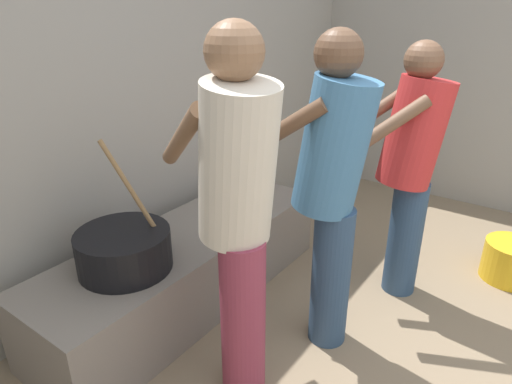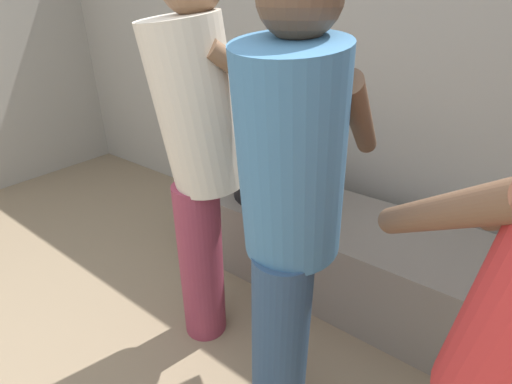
{
  "view_description": "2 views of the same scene",
  "coord_description": "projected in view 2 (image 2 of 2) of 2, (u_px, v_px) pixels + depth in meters",
  "views": [
    {
      "loc": [
        -1.45,
        0.2,
        1.68
      ],
      "look_at": [
        0.22,
        1.4,
        0.81
      ],
      "focal_mm": 31.13,
      "sensor_mm": 36.0,
      "label": 1
    },
    {
      "loc": [
        0.86,
        0.2,
        1.48
      ],
      "look_at": [
        -0.07,
        1.42,
        0.7
      ],
      "focal_mm": 26.8,
      "sensor_mm": 36.0,
      "label": 2
    }
  ],
  "objects": [
    {
      "name": "hearth_ledge",
      "position": [
        337.0,
        251.0,
        2.12
      ],
      "size": [
        1.93,
        0.6,
        0.45
      ],
      "primitive_type": "cube",
      "color": "slate",
      "rests_on": "ground_plane"
    },
    {
      "name": "cook_in_cream_shirt",
      "position": [
        201.0,
        150.0,
        1.52
      ],
      "size": [
        0.59,
        0.75,
        1.64
      ],
      "color": "#8C3347",
      "rests_on": "ground_plane"
    },
    {
      "name": "block_enclosure_rear",
      "position": [
        365.0,
        85.0,
        2.21
      ],
      "size": [
        5.78,
        0.2,
        2.06
      ],
      "primitive_type": "cube",
      "color": "#9E998E",
      "rests_on": "ground_plane"
    },
    {
      "name": "cook_in_blue_shirt",
      "position": [
        289.0,
        211.0,
        1.14
      ],
      "size": [
        0.45,
        0.71,
        1.6
      ],
      "color": "navy",
      "rests_on": "ground_plane"
    },
    {
      "name": "cooking_pot_main",
      "position": [
        274.0,
        178.0,
        2.2
      ],
      "size": [
        0.47,
        0.47,
        0.66
      ],
      "color": "black",
      "rests_on": "hearth_ledge"
    }
  ]
}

